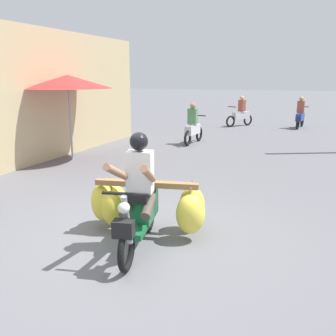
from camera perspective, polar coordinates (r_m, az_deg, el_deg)
name	(u,v)px	position (r m, az deg, el deg)	size (l,w,h in m)	color
ground_plane	(124,242)	(5.42, -6.69, -11.12)	(120.00, 120.00, 0.00)	slate
motorbike_main_loaded	(141,203)	(5.38, -4.08, -5.37)	(1.90, 1.90, 1.58)	black
motorbike_distant_ahead_left	(241,114)	(17.88, 11.03, 8.10)	(0.98, 1.39, 1.40)	black
motorbike_distant_ahead_right	(193,127)	(12.91, 3.82, 6.19)	(0.50, 1.62, 1.40)	black
motorbike_distant_far_ahead	(300,116)	(17.83, 19.52, 7.55)	(0.50, 1.62, 1.40)	black
market_umbrella_near_shop	(68,82)	(10.58, -15.02, 12.59)	(2.38, 2.38, 2.31)	#99999E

